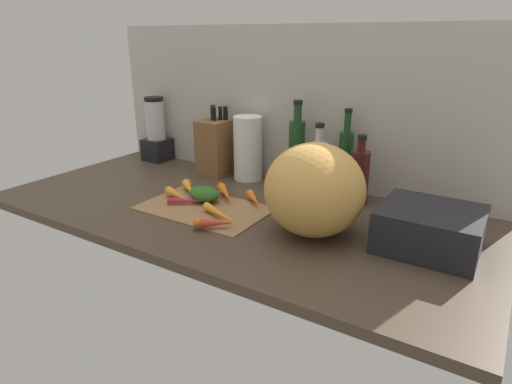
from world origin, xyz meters
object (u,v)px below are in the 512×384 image
at_px(carrot_4, 177,195).
at_px(carrot_8, 210,198).
at_px(carrot_7, 220,214).
at_px(knife_block, 217,146).
at_px(paper_towel_roll, 248,148).
at_px(carrot_1, 189,188).
at_px(bottle_2, 345,161).
at_px(carrot_5, 254,199).
at_px(blender_appliance, 156,133).
at_px(bottle_0, 296,152).
at_px(cutting_board, 204,208).
at_px(carrot_0, 192,201).
at_px(bottle_1, 318,166).
at_px(winter_squash, 314,190).
at_px(carrot_6, 226,194).
at_px(carrot_2, 214,193).
at_px(dish_rack, 429,229).
at_px(bottle_3, 359,176).
at_px(carrot_3, 217,223).
at_px(carrot_9, 214,222).

bearing_deg(carrot_4, carrot_8, 27.37).
distance_m(carrot_7, knife_block, 0.52).
xyz_separation_m(carrot_4, paper_towel_roll, (0.07, 0.36, 0.10)).
distance_m(carrot_1, bottle_2, 0.58).
bearing_deg(carrot_5, carrot_8, -157.47).
relative_size(carrot_8, paper_towel_roll, 0.56).
xyz_separation_m(carrot_8, blender_appliance, (-0.56, 0.32, 0.11)).
distance_m(carrot_5, knife_block, 0.42).
xyz_separation_m(carrot_4, bottle_0, (0.29, 0.36, 0.12)).
relative_size(cutting_board, carrot_4, 3.42).
xyz_separation_m(carrot_5, blender_appliance, (-0.70, 0.25, 0.10)).
xyz_separation_m(carrot_0, bottle_0, (0.22, 0.36, 0.12)).
bearing_deg(bottle_2, cutting_board, -131.88).
bearing_deg(carrot_1, bottle_1, 33.35).
bearing_deg(carrot_0, carrot_7, -18.19).
xyz_separation_m(blender_appliance, bottle_2, (0.92, 0.01, 0.00)).
relative_size(carrot_5, blender_appliance, 0.39).
distance_m(carrot_8, winter_squash, 0.43).
xyz_separation_m(carrot_1, carrot_6, (0.15, 0.03, 0.00)).
bearing_deg(bottle_1, blender_appliance, 177.90).
xyz_separation_m(carrot_2, knife_block, (-0.18, 0.26, 0.10)).
bearing_deg(winter_squash, paper_towel_roll, 143.06).
bearing_deg(bottle_2, carrot_5, -129.38).
bearing_deg(carrot_7, carrot_5, 82.70).
relative_size(knife_block, bottle_0, 0.84).
bearing_deg(dish_rack, carrot_4, -173.36).
bearing_deg(carrot_5, bottle_0, 81.48).
relative_size(carrot_1, blender_appliance, 0.42).
height_order(carrot_6, bottle_2, bottle_2).
relative_size(carrot_6, bottle_3, 0.62).
xyz_separation_m(carrot_3, bottle_1, (0.12, 0.46, 0.09)).
relative_size(winter_squash, dish_rack, 1.11).
distance_m(carrot_5, paper_towel_roll, 0.32).
height_order(carrot_1, carrot_9, carrot_1).
height_order(carrot_6, bottle_1, bottle_1).
relative_size(carrot_0, carrot_2, 1.15).
bearing_deg(dish_rack, carrot_7, -165.89).
height_order(carrot_3, paper_towel_roll, paper_towel_roll).
distance_m(winter_squash, paper_towel_roll, 0.57).
xyz_separation_m(winter_squash, bottle_2, (-0.05, 0.37, -0.01)).
height_order(blender_appliance, bottle_0, bottle_0).
bearing_deg(bottle_0, cutting_board, -114.31).
height_order(carrot_2, carrot_6, carrot_6).
distance_m(carrot_6, bottle_0, 0.32).
bearing_deg(carrot_0, dish_rack, 7.46).
bearing_deg(bottle_0, dish_rack, -25.53).
distance_m(carrot_3, carrot_9, 0.01).
bearing_deg(bottle_3, carrot_4, -148.99).
distance_m(carrot_0, blender_appliance, 0.65).
xyz_separation_m(carrot_9, bottle_0, (0.03, 0.48, 0.12)).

